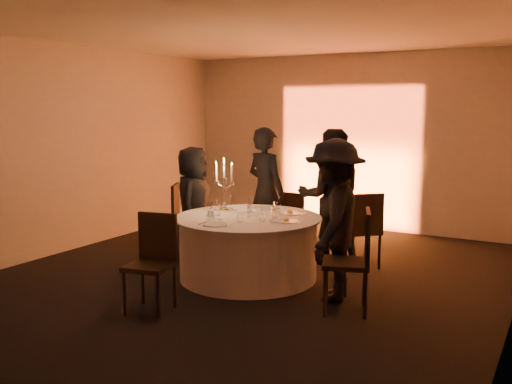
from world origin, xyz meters
The scene contains 34 objects.
floor centered at (0.00, 0.00, 0.00)m, with size 7.00×7.00×0.00m, color black.
ceiling centered at (0.00, 0.00, 3.00)m, with size 7.00×7.00×0.00m, color silver.
wall_back centered at (0.00, 3.50, 1.50)m, with size 7.00×7.00×0.00m, color #BAB5AD.
wall_left centered at (-3.00, 0.00, 1.50)m, with size 7.00×7.00×0.00m, color #BAB5AD.
uplighter_fixture centered at (0.00, 3.20, 0.05)m, with size 0.25×0.12×0.10m, color black.
banquet_table centered at (0.00, 0.00, 0.38)m, with size 1.80×1.80×0.77m.
chair_left centered at (-1.45, 0.65, 0.56)m, with size 0.58×0.58×1.00m.
chair_back_left centered at (-0.12, 1.63, 0.48)m, with size 0.40×0.40×0.86m.
chair_back_right centered at (1.10, 1.11, 0.57)m, with size 0.62×0.62×1.00m.
chair_right centered at (1.55, -0.50, 0.61)m, with size 0.60×0.60×1.07m.
chair_front centered at (-0.31, -1.43, 0.57)m, with size 0.52×0.52×1.00m.
guest_left centered at (-1.15, 0.46, 0.78)m, with size 0.76×0.50×1.56m, color black.
guest_back_left centered at (-0.39, 1.18, 0.91)m, with size 0.66×0.43×1.82m, color black.
guest_back_right centered at (0.62, 1.14, 0.91)m, with size 0.88×0.69×1.82m, color black.
guest_right centered at (1.20, -0.20, 0.88)m, with size 1.14×0.66×1.77m, color black.
plate_left centered at (-0.53, 0.27, 0.79)m, with size 0.36×0.26×0.08m.
plate_back_left centered at (-0.08, 0.59, 0.78)m, with size 0.36×0.27×0.01m.
plate_back_right centered at (0.36, 0.43, 0.79)m, with size 0.35×0.29×0.08m.
plate_right centered at (0.54, -0.05, 0.79)m, with size 0.36×0.29×0.08m.
plate_front centered at (-0.08, -0.62, 0.78)m, with size 0.36×0.28×0.01m.
coffee_cup centered at (-0.44, -0.16, 0.80)m, with size 0.11×0.11×0.07m.
candelabra centered at (-0.47, 0.19, 1.01)m, with size 0.29×0.14×0.70m.
wine_glass_a centered at (-0.20, -0.32, 0.91)m, with size 0.07×0.07×0.19m.
wine_glass_b centered at (0.03, -0.03, 0.91)m, with size 0.07×0.07×0.19m.
wine_glass_c centered at (0.43, -0.18, 0.91)m, with size 0.07×0.07×0.19m.
wine_glass_d centered at (-0.38, -0.23, 0.91)m, with size 0.07×0.07×0.19m.
wine_glass_e centered at (0.31, 0.12, 0.91)m, with size 0.07×0.07×0.19m.
wine_glass_f centered at (-0.38, -0.10, 0.91)m, with size 0.07×0.07×0.19m.
wine_glass_g centered at (-0.18, 0.34, 0.91)m, with size 0.07×0.07×0.19m.
wine_glass_h centered at (-0.45, 0.32, 0.91)m, with size 0.07×0.07×0.19m.
tumbler_a centered at (0.08, -0.33, 0.82)m, with size 0.07×0.07×0.09m, color white.
tumbler_b centered at (0.29, -0.16, 0.82)m, with size 0.07×0.07×0.09m, color white.
tumbler_c centered at (-0.30, -0.34, 0.82)m, with size 0.07×0.07×0.09m, color white.
tumbler_d centered at (-0.12, 0.26, 0.82)m, with size 0.07×0.07×0.09m, color white.
Camera 1 is at (3.42, -5.92, 2.10)m, focal length 40.00 mm.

